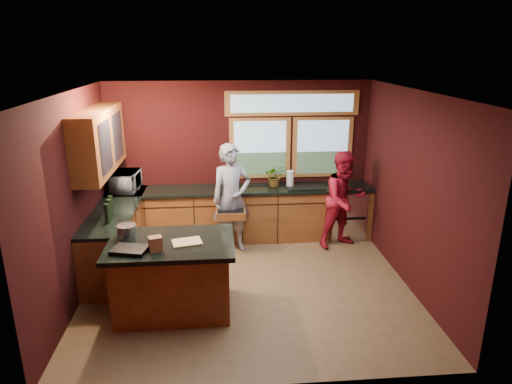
{
  "coord_description": "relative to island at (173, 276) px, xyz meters",
  "views": [
    {
      "loc": [
        -0.38,
        -5.73,
        3.24
      ],
      "look_at": [
        0.15,
        0.4,
        1.27
      ],
      "focal_mm": 32.0,
      "sensor_mm": 36.0,
      "label": 1
    }
  ],
  "objects": [
    {
      "name": "paper_towel",
      "position": [
        1.83,
        2.21,
        0.59
      ],
      "size": [
        0.12,
        0.12,
        0.28
      ],
      "primitive_type": "cylinder",
      "color": "white",
      "rests_on": "back_counter"
    },
    {
      "name": "island",
      "position": [
        0.0,
        0.0,
        0.0
      ],
      "size": [
        1.55,
        1.05,
        0.95
      ],
      "color": "#572E14",
      "rests_on": "floor"
    },
    {
      "name": "microwave",
      "position": [
        -0.94,
        2.21,
        0.61
      ],
      "size": [
        0.45,
        0.62,
        0.33
      ],
      "primitive_type": "imported",
      "rotation": [
        0.0,
        0.0,
        1.48
      ],
      "color": "#999999",
      "rests_on": "left_counter"
    },
    {
      "name": "black_tray",
      "position": [
        -0.45,
        -0.25,
        0.49
      ],
      "size": [
        0.45,
        0.37,
        0.05
      ],
      "primitive_type": "cube",
      "rotation": [
        0.0,
        0.0,
        -0.23
      ],
      "color": "black",
      "rests_on": "island"
    },
    {
      "name": "person_red",
      "position": [
        2.67,
        1.76,
        0.34
      ],
      "size": [
        0.97,
        0.87,
        1.64
      ],
      "primitive_type": "imported",
      "rotation": [
        0.0,
        0.0,
        0.38
      ],
      "color": "maroon",
      "rests_on": "floor"
    },
    {
      "name": "potted_plant",
      "position": [
        1.57,
        2.26,
        0.64
      ],
      "size": [
        0.34,
        0.29,
        0.38
      ],
      "primitive_type": "imported",
      "color": "#999999",
      "rests_on": "back_counter"
    },
    {
      "name": "floor",
      "position": [
        0.98,
        0.51,
        -0.48
      ],
      "size": [
        4.5,
        4.5,
        0.0
      ],
      "primitive_type": "plane",
      "color": "brown",
      "rests_on": "ground"
    },
    {
      "name": "paper_bag",
      "position": [
        -0.15,
        -0.25,
        0.56
      ],
      "size": [
        0.18,
        0.16,
        0.18
      ],
      "primitive_type": "cube",
      "rotation": [
        0.0,
        0.0,
        0.29
      ],
      "color": "brown",
      "rests_on": "island"
    },
    {
      "name": "person_grey",
      "position": [
        0.81,
        1.76,
        0.42
      ],
      "size": [
        0.75,
        0.59,
        1.79
      ],
      "primitive_type": "imported",
      "rotation": [
        0.0,
        0.0,
        0.28
      ],
      "color": "slate",
      "rests_on": "floor"
    },
    {
      "name": "room_shell",
      "position": [
        0.39,
        0.84,
        1.32
      ],
      "size": [
        4.52,
        4.02,
        2.71
      ],
      "color": "black",
      "rests_on": "ground"
    },
    {
      "name": "back_counter",
      "position": [
        1.18,
        2.21,
        -0.01
      ],
      "size": [
        4.5,
        0.64,
        0.93
      ],
      "color": "#572E14",
      "rests_on": "floor"
    },
    {
      "name": "stock_pot",
      "position": [
        -0.55,
        0.15,
        0.56
      ],
      "size": [
        0.24,
        0.24,
        0.18
      ],
      "primitive_type": "cylinder",
      "color": "#A5A6AA",
      "rests_on": "island"
    },
    {
      "name": "left_counter",
      "position": [
        -0.97,
        1.36,
        -0.01
      ],
      "size": [
        0.64,
        2.3,
        0.93
      ],
      "color": "#572E14",
      "rests_on": "floor"
    },
    {
      "name": "cutting_board",
      "position": [
        0.2,
        -0.05,
        0.48
      ],
      "size": [
        0.4,
        0.32,
        0.02
      ],
      "primitive_type": "cube",
      "rotation": [
        0.0,
        0.0,
        0.24
      ],
      "color": "tan",
      "rests_on": "island"
    }
  ]
}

